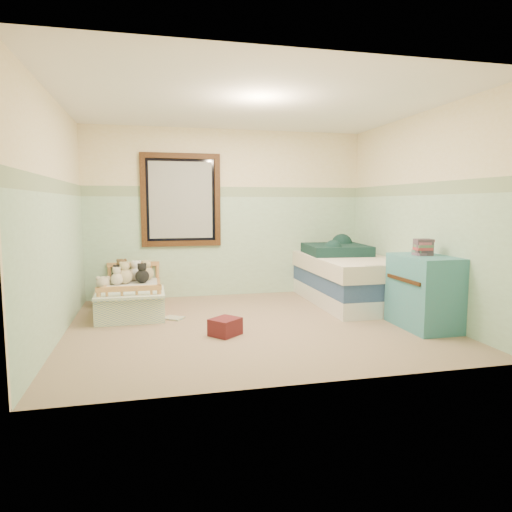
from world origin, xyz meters
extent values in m
cube|color=#88694C|center=(0.00, 0.00, -0.01)|extent=(4.20, 3.60, 0.02)
cube|color=white|center=(0.00, 0.00, 2.51)|extent=(4.20, 3.60, 0.02)
cube|color=beige|center=(0.00, 1.80, 1.25)|extent=(4.20, 0.04, 2.50)
cube|color=beige|center=(0.00, -1.80, 1.25)|extent=(4.20, 0.04, 2.50)
cube|color=beige|center=(-2.10, 0.00, 1.25)|extent=(0.04, 3.60, 2.50)
cube|color=beige|center=(2.10, 0.00, 1.25)|extent=(0.04, 3.60, 2.50)
cube|color=#99BA99|center=(0.00, 1.79, 0.75)|extent=(4.20, 0.01, 1.50)
cube|color=#4F7358|center=(0.00, 1.79, 1.57)|extent=(4.20, 0.01, 0.15)
cube|color=black|center=(-0.70, 1.76, 1.45)|extent=(1.16, 0.06, 1.36)
cube|color=#B4B4AE|center=(-0.70, 1.77, 1.45)|extent=(0.92, 0.01, 1.12)
cube|color=#B06C3C|center=(-1.40, 1.05, 0.09)|extent=(0.74, 1.48, 0.19)
cube|color=silver|center=(-1.40, 1.05, 0.25)|extent=(0.67, 1.41, 0.12)
cube|color=#789BB4|center=(-1.40, 0.59, 0.32)|extent=(0.80, 0.74, 0.03)
sphere|color=brown|center=(-1.55, 1.55, 0.42)|extent=(0.22, 0.22, 0.22)
sphere|color=white|center=(-1.35, 1.55, 0.41)|extent=(0.20, 0.20, 0.20)
sphere|color=#C4B185|center=(-1.50, 1.33, 0.41)|extent=(0.21, 0.21, 0.21)
sphere|color=black|center=(-1.27, 1.33, 0.40)|extent=(0.19, 0.19, 0.19)
sphere|color=beige|center=(-1.78, 1.30, 0.15)|extent=(0.29, 0.29, 0.29)
sphere|color=#C4B185|center=(-1.46, 0.65, 0.11)|extent=(0.21, 0.21, 0.21)
cube|color=white|center=(1.55, 0.86, 0.11)|extent=(1.00, 2.00, 0.22)
cube|color=navy|center=(1.55, 0.86, 0.33)|extent=(1.00, 2.00, 0.22)
cube|color=beige|center=(1.55, 0.86, 0.55)|extent=(1.04, 2.03, 0.22)
cube|color=black|center=(1.50, 1.16, 0.73)|extent=(0.92, 0.97, 0.14)
cube|color=teal|center=(1.83, -0.56, 0.41)|extent=(0.51, 0.82, 0.82)
cube|color=brown|center=(1.83, -0.51, 0.91)|extent=(0.20, 0.17, 0.18)
cube|color=maroon|center=(-0.40, -0.35, 0.09)|extent=(0.39, 0.38, 0.18)
cube|color=#DFBE4B|center=(-0.90, 0.46, 0.01)|extent=(0.29, 0.28, 0.02)
sphere|color=beige|center=(-1.60, 1.26, 0.39)|extent=(0.16, 0.16, 0.16)
sphere|color=black|center=(-1.60, 1.36, 0.40)|extent=(0.18, 0.18, 0.18)
sphere|color=beige|center=(-1.38, 1.55, 0.40)|extent=(0.19, 0.19, 0.19)
sphere|color=#C4B185|center=(-1.22, 1.56, 0.41)|extent=(0.20, 0.20, 0.20)
camera|label=1|loc=(-1.14, -5.00, 1.39)|focal=31.74mm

